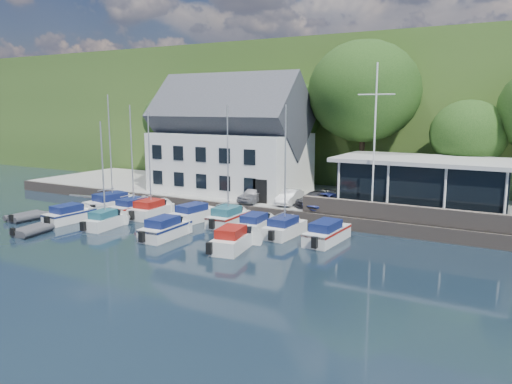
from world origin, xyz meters
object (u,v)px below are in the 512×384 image
(car_dgrey, at_px, (315,199))
(dinghy_0, at_px, (27,216))
(car_white, at_px, (290,197))
(boat_r1_1, at_px, (132,166))
(boat_r1_3, at_px, (194,212))
(boat_r1_4, at_px, (228,166))
(boat_r1_6, at_px, (285,176))
(boat_r1_7, at_px, (327,231))
(flagpole, at_px, (374,141))
(boat_r1_0, at_px, (111,156))
(club_pavilion, at_px, (424,185))
(boat_r2_1, at_px, (103,173))
(boat_r2_0, at_px, (69,213))
(boat_r2_2, at_px, (165,227))
(car_blue, at_px, (326,200))
(boat_r1_2, at_px, (150,164))
(harbor_building, at_px, (230,145))
(boat_r1_5, at_px, (256,223))
(dinghy_1, at_px, (32,229))
(car_silver, at_px, (254,194))
(boat_r2_3, at_px, (233,238))

(car_dgrey, xyz_separation_m, dinghy_0, (-19.74, -12.19, -1.21))
(car_white, xyz_separation_m, boat_r1_1, (-11.88, -5.69, 2.50))
(car_dgrey, height_order, boat_r1_3, car_dgrey)
(boat_r1_4, height_order, boat_r1_6, boat_r1_4)
(car_dgrey, distance_m, boat_r1_7, 7.47)
(flagpole, relative_size, boat_r1_0, 1.16)
(club_pavilion, relative_size, boat_r2_1, 1.59)
(boat_r2_0, height_order, boat_r2_2, boat_r2_2)
(car_blue, xyz_separation_m, flagpole, (4.04, -1.06, 4.88))
(car_blue, xyz_separation_m, boat_r1_6, (-0.74, -5.80, 2.59))
(dinghy_0, bearing_deg, boat_r1_2, 40.46)
(flagpole, distance_m, boat_r2_1, 19.95)
(harbor_building, bearing_deg, boat_r2_1, -99.81)
(car_blue, distance_m, boat_r2_2, 12.92)
(car_white, relative_size, boat_r2_2, 0.60)
(boat_r1_5, distance_m, boat_r2_2, 6.46)
(car_dgrey, bearing_deg, club_pavilion, 31.02)
(boat_r2_0, bearing_deg, dinghy_1, -75.68)
(harbor_building, relative_size, dinghy_0, 4.64)
(car_silver, distance_m, boat_r1_6, 8.21)
(car_dgrey, distance_m, boat_r1_5, 6.77)
(boat_r1_4, distance_m, boat_r2_3, 7.58)
(boat_r1_4, bearing_deg, flagpole, 21.27)
(car_blue, xyz_separation_m, boat_r2_0, (-17.41, -10.31, -0.94))
(boat_r1_0, relative_size, boat_r1_3, 1.52)
(boat_r1_5, bearing_deg, dinghy_0, -166.78)
(boat_r2_2, relative_size, boat_r2_3, 1.07)
(boat_r2_0, xyz_separation_m, dinghy_1, (0.75, -3.93, -0.35))
(boat_r1_3, relative_size, dinghy_0, 2.01)
(car_silver, height_order, boat_r1_2, boat_r1_2)
(boat_r1_6, bearing_deg, boat_r2_0, -162.83)
(boat_r2_3, bearing_deg, boat_r1_4, 115.36)
(dinghy_0, height_order, dinghy_1, dinghy_0)
(car_silver, relative_size, dinghy_1, 1.27)
(boat_r1_1, relative_size, boat_r1_7, 1.28)
(car_white, xyz_separation_m, car_blue, (3.24, -0.17, 0.05))
(boat_r2_3, bearing_deg, harbor_building, 113.11)
(harbor_building, distance_m, boat_r1_3, 10.05)
(car_dgrey, relative_size, dinghy_1, 1.31)
(boat_r1_1, distance_m, dinghy_0, 9.17)
(car_dgrey, height_order, boat_r1_1, boat_r1_1)
(boat_r2_3, bearing_deg, boat_r1_0, 151.74)
(boat_r1_2, distance_m, boat_r1_3, 5.44)
(boat_r1_5, height_order, boat_r2_1, boat_r2_1)
(boat_r1_1, xyz_separation_m, boat_r1_7, (17.59, -0.33, -3.36))
(boat_r1_2, height_order, boat_r2_1, boat_r1_2)
(car_silver, xyz_separation_m, boat_r2_0, (-11.07, -9.94, -0.95))
(car_silver, relative_size, boat_r1_3, 0.61)
(boat_r1_1, bearing_deg, car_silver, 34.48)
(boat_r1_7, height_order, boat_r2_3, boat_r2_3)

